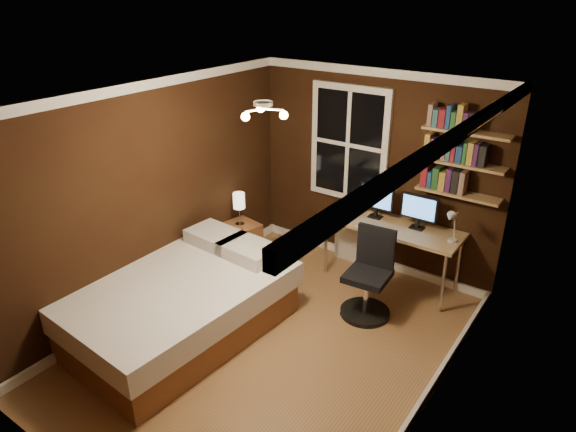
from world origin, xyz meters
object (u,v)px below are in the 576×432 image
Objects in this scene: desk at (392,230)px; nightstand at (241,243)px; bedside_lamp at (239,209)px; monitor_left at (376,201)px; bed at (178,303)px; office_chair at (369,283)px; desk_lamp at (453,226)px; radiator at (349,241)px; monitor_right at (419,212)px.

nightstand is at bearing -160.21° from desk.
monitor_left is (1.54, 0.73, 0.23)m from bedside_lamp.
bed is 5.43× the size of monitor_left.
bed is at bearing -141.35° from office_chair.
nightstand is at bearing -167.17° from desk_lamp.
desk reaches higher than radiator.
bed is 1.61m from bedside_lamp.
desk_lamp is (0.98, -0.16, 0.01)m from monitor_left.
monitor_left is (-0.27, 0.08, 0.27)m from desk.
radiator is at bearing 167.91° from desk_lamp.
desk is (1.81, 0.65, 0.44)m from nightstand.
desk is at bearing -16.73° from monitor_left.
office_chair reaches higher than desk.
radiator is at bearing 48.59° from nightstand.
bedside_lamp is at bearing 172.52° from office_chair.
monitor_left is 0.99m from desk_lamp.
bed reaches higher than radiator.
desk_lamp reaches higher than bed.
office_chair is at bearing -133.38° from desk_lamp.
bed is 1.45× the size of desk.
monitor_left reaches higher than office_chair.
monitor_right is (2.08, 0.73, 0.23)m from bedside_lamp.
desk_lamp is at bearing 12.83° from bedside_lamp.
desk_lamp reaches higher than bedside_lamp.
radiator is at bearing 171.58° from monitor_right.
nightstand is at bearing -154.58° from monitor_left.
monitor_left is at bearing 170.81° from desk_lamp.
monitor_right reaches higher than radiator.
desk reaches higher than nightstand.
bed is 2.86m from monitor_right.
desk is at bearing 19.79° from bedside_lamp.
bed is 5.40× the size of bedside_lamp.
bedside_lamp is at bearing -154.58° from monitor_left.
nightstand is 1.90m from office_chair.
desk is (1.81, 0.65, -0.04)m from bedside_lamp.
monitor_right is at bearing 57.05° from bed.
nightstand is (-0.41, 1.50, -0.06)m from bed.
monitor_right reaches higher than bedside_lamp.
monitor_right is (1.67, 2.24, 0.65)m from bed.
monitor_right is 0.43× the size of office_chair.
monitor_left reaches higher than radiator.
bedside_lamp is 1.94m from office_chair.
bedside_lamp reaches higher than bed.
nightstand and radiator have the same top height.
monitor_right is at bearing 160.43° from desk_lamp.
radiator is at bearing 76.99° from bed.
desk is at bearing 91.77° from office_chair.
monitor_left is (1.13, 2.24, 0.65)m from bed.
radiator is (0.72, 2.38, -0.06)m from bed.
nightstand is 1.00× the size of radiator.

